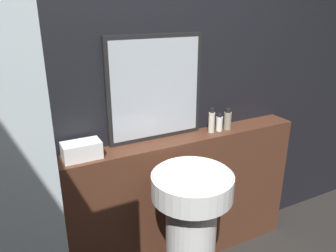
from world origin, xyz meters
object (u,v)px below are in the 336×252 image
at_px(conditioner_bottle, 219,123).
at_px(mirror, 156,89).
at_px(towel_stack, 82,150).
at_px(pedestal_sink, 191,232).
at_px(shampoo_bottle, 212,121).
at_px(lotion_bottle, 227,120).

bearing_deg(conditioner_bottle, mirror, 170.14).
bearing_deg(towel_stack, mirror, 8.74).
height_order(pedestal_sink, mirror, mirror).
bearing_deg(conditioner_bottle, pedestal_sink, -139.24).
distance_m(towel_stack, conditioner_bottle, 0.93).
height_order(mirror, shampoo_bottle, mirror).
distance_m(pedestal_sink, conditioner_bottle, 0.75).
distance_m(towel_stack, shampoo_bottle, 0.87).
bearing_deg(conditioner_bottle, shampoo_bottle, -180.00).
relative_size(mirror, shampoo_bottle, 3.84).
bearing_deg(shampoo_bottle, pedestal_sink, -134.81).
xyz_separation_m(pedestal_sink, towel_stack, (-0.49, 0.38, 0.47)).
relative_size(pedestal_sink, towel_stack, 4.37).
bearing_deg(pedestal_sink, mirror, 89.56).
xyz_separation_m(towel_stack, lotion_bottle, (1.00, 0.00, 0.02)).
bearing_deg(lotion_bottle, mirror, 171.46).
xyz_separation_m(pedestal_sink, mirror, (0.00, 0.46, 0.74)).
height_order(pedestal_sink, towel_stack, towel_stack).
bearing_deg(pedestal_sink, shampoo_bottle, 45.19).
bearing_deg(pedestal_sink, conditioner_bottle, 40.76).
height_order(towel_stack, lotion_bottle, lotion_bottle).
height_order(conditioner_bottle, lotion_bottle, lotion_bottle).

